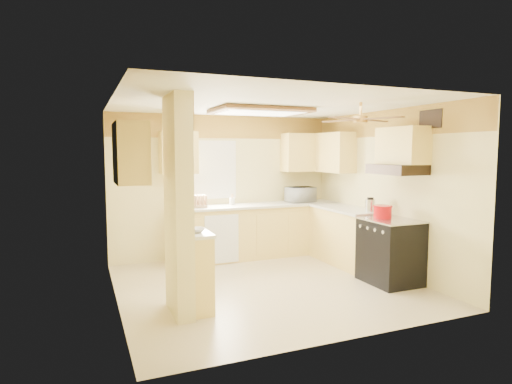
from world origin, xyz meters
name	(u,v)px	position (x,y,z in m)	size (l,w,h in m)	color
floor	(267,285)	(0.00, 0.00, 0.00)	(4.00, 4.00, 0.00)	#CDB68E
ceiling	(268,104)	(0.00, 0.00, 2.50)	(4.00, 4.00, 0.00)	white
wall_back	(224,186)	(0.00, 1.90, 1.25)	(4.00, 4.00, 0.00)	#E4D48B
wall_front	(347,216)	(0.00, -1.90, 1.25)	(4.00, 4.00, 0.00)	#E4D48B
wall_left	(115,203)	(-2.00, 0.00, 1.25)	(3.80, 3.80, 0.00)	#E4D48B
wall_right	(385,192)	(2.00, 0.00, 1.25)	(3.80, 3.80, 0.00)	#E4D48B
wallpaper_border	(224,127)	(0.00, 1.88, 2.30)	(4.00, 0.02, 0.40)	gold
partition_column	(178,206)	(-1.35, -0.55, 1.25)	(0.20, 0.70, 2.50)	#E4D48B
partition_ledge	(198,273)	(-1.13, -0.55, 0.45)	(0.25, 0.55, 0.90)	#F8D86A
ledge_top	(198,233)	(-1.13, -0.55, 0.92)	(0.28, 0.58, 0.04)	silver
lower_cabinets_back	(257,231)	(0.50, 1.60, 0.45)	(3.00, 0.60, 0.90)	#F8D86A
lower_cabinets_right	(346,237)	(1.70, 0.60, 0.45)	(0.60, 1.40, 0.90)	#F8D86A
countertop_back	(257,205)	(0.50, 1.59, 0.92)	(3.04, 0.64, 0.04)	silver
countertop_right	(346,209)	(1.69, 0.60, 0.92)	(0.64, 1.44, 0.04)	silver
dishwasher_panel	(222,239)	(-0.25, 1.29, 0.43)	(0.58, 0.02, 0.80)	white
window	(211,170)	(-0.25, 1.89, 1.55)	(0.92, 0.02, 1.02)	white
upper_cab_back_left	(179,153)	(-0.85, 1.72, 1.85)	(0.60, 0.35, 0.70)	#F8D86A
upper_cab_back_right	(306,153)	(1.55, 1.72, 1.85)	(0.90, 0.35, 0.70)	#F8D86A
upper_cab_right	(332,153)	(1.82, 1.25, 1.85)	(0.35, 1.00, 0.70)	#F8D86A
upper_cab_left_wall	(131,153)	(-1.82, -0.25, 1.85)	(0.35, 0.75, 0.70)	#F8D86A
upper_cab_over_stove	(402,146)	(1.82, -0.55, 1.95)	(0.35, 0.76, 0.52)	#F8D86A
stove	(390,251)	(1.67, -0.55, 0.46)	(0.68, 0.77, 0.92)	black
range_hood	(397,169)	(1.74, -0.55, 1.62)	(0.50, 0.76, 0.14)	black
poster_menu	(187,153)	(-1.24, -0.55, 1.85)	(0.02, 0.42, 0.57)	black
poster_nashville	(188,210)	(-1.24, -0.55, 1.20)	(0.02, 0.42, 0.57)	black
ceiling_light_panel	(260,111)	(0.10, 0.50, 2.46)	(1.35, 0.95, 0.06)	brown
ceiling_fan	(360,119)	(1.00, -0.70, 2.29)	(1.15, 1.15, 0.26)	gold
vent_grate	(431,119)	(1.98, -0.90, 2.30)	(0.02, 0.40, 0.25)	black
microwave	(300,195)	(1.38, 1.61, 1.08)	(0.50, 0.34, 0.27)	white
bowl	(196,230)	(-1.16, -0.58, 0.97)	(0.20, 0.20, 0.05)	white
dutch_oven	(383,212)	(1.64, -0.40, 1.01)	(0.27, 0.27, 0.18)	red
kettle	(370,205)	(1.74, 0.02, 1.05)	(0.15, 0.15, 0.23)	silver
dish_rack	(196,203)	(-0.60, 1.60, 1.01)	(0.38, 0.30, 0.20)	tan
utensil_crock	(232,201)	(0.08, 1.70, 1.00)	(0.09, 0.09, 0.19)	white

